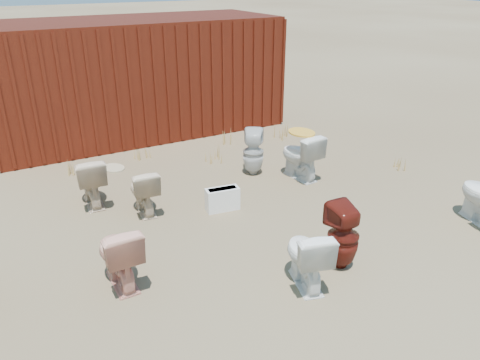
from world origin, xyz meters
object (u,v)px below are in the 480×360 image
toilet_back_beige_left (143,191)px  loose_tank (222,199)px  toilet_back_e (253,152)px  toilet_back_beige_right (90,181)px  toilet_front_pink (119,254)px  toilet_front_c (307,256)px  toilet_front_maroon (343,236)px  shipping_container (137,77)px  toilet_back_yellowlid (300,156)px

toilet_back_beige_left → loose_tank: bearing=158.8°
toilet_back_e → toilet_back_beige_right: bearing=29.4°
toilet_front_pink → toilet_back_beige_right: (0.19, 2.20, 0.00)m
toilet_front_c → toilet_front_maroon: bearing=-156.9°
toilet_back_e → shipping_container: bearing=-41.2°
shipping_container → loose_tank: 4.48m
shipping_container → toilet_back_beige_right: (-1.83, -3.21, -0.81)m
toilet_back_e → toilet_back_beige_left: bearing=45.3°
toilet_back_yellowlid → toilet_back_beige_left: bearing=-6.9°
toilet_back_beige_right → shipping_container: bearing=-115.4°
toilet_front_maroon → toilet_back_e: size_ratio=1.03×
toilet_front_maroon → toilet_back_beige_right: (-2.24, 3.17, -0.03)m
toilet_back_beige_left → toilet_back_e: 2.19m
toilet_front_c → toilet_back_beige_left: toilet_front_c is taller
shipping_container → toilet_front_maroon: size_ratio=7.16×
toilet_back_beige_right → toilet_back_e: 2.77m
toilet_front_c → toilet_back_beige_left: size_ratio=1.07×
toilet_back_beige_right → toilet_back_yellowlid: 3.46m
toilet_back_e → loose_tank: size_ratio=1.63×
toilet_front_pink → loose_tank: bearing=-150.9°
toilet_front_pink → toilet_back_e: toilet_back_e is taller
shipping_container → toilet_back_yellowlid: (1.55, -3.94, -0.79)m
shipping_container → toilet_back_beige_left: bearing=-107.5°
toilet_front_maroon → toilet_back_e: 3.02m
shipping_container → toilet_front_pink: size_ratio=7.71×
toilet_back_beige_right → toilet_back_e: size_ratio=0.96×
loose_tank → toilet_back_beige_right: bearing=153.3°
toilet_front_maroon → toilet_back_beige_left: toilet_front_maroon is taller
toilet_front_c → toilet_back_beige_right: toilet_back_beige_right is taller
toilet_front_maroon → toilet_front_pink: bearing=-19.1°
toilet_back_beige_left → toilet_back_e: bearing=-163.4°
toilet_front_maroon → toilet_back_e: (0.52, 2.98, -0.01)m
toilet_front_maroon → loose_tank: bearing=-71.2°
shipping_container → toilet_back_beige_left: shipping_container is taller
toilet_back_beige_right → toilet_back_e: (2.76, -0.19, 0.02)m
shipping_container → toilet_back_beige_right: size_ratio=7.68×
toilet_front_maroon → toilet_front_c: bearing=9.7°
toilet_front_pink → toilet_back_beige_left: 1.75m
toilet_front_c → toilet_back_beige_right: (-1.66, 3.24, 0.02)m
toilet_front_maroon → toilet_back_beige_left: 3.00m
shipping_container → loose_tank: (-0.17, -4.36, -1.02)m
toilet_front_pink → toilet_back_yellowlid: (3.57, 1.46, 0.02)m
toilet_front_c → shipping_container: bearing=-75.4°
toilet_back_yellowlid → toilet_front_maroon: bearing=60.0°
toilet_front_pink → toilet_front_c: size_ratio=1.04×
toilet_back_beige_left → shipping_container: bearing=-102.8°
toilet_front_maroon → toilet_back_e: bearing=-97.2°
toilet_front_c → loose_tank: toilet_front_c is taller
shipping_container → toilet_back_beige_right: bearing=-119.7°
toilet_back_yellowlid → toilet_back_e: toilet_back_yellowlid is taller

